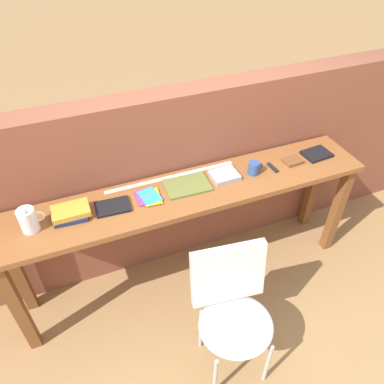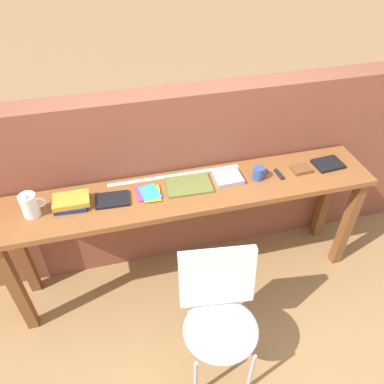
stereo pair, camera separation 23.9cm
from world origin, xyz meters
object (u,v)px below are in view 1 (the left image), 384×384
object	(u,v)px
book_stack_leftmost	(71,213)
leather_journal_brown	(293,161)
book_open_centre	(187,185)
book_repair_rightmost	(317,154)
pitcher_white	(29,220)
multitool_folded	(273,168)
pamphlet_pile_colourful	(149,197)
chair_white_moulded	(233,308)
mug	(254,168)
magazine_cycling	(113,207)

from	to	relation	value
book_stack_leftmost	leather_journal_brown	world-z (taller)	book_stack_leftmost
book_open_centre	book_repair_rightmost	world-z (taller)	book_repair_rightmost
pitcher_white	multitool_folded	xyz separation A→B (m)	(1.60, -0.00, -0.07)
pamphlet_pile_colourful	leather_journal_brown	world-z (taller)	leather_journal_brown
pamphlet_pile_colourful	book_open_centre	xyz separation A→B (m)	(0.26, 0.02, 0.00)
book_stack_leftmost	pamphlet_pile_colourful	size ratio (longest dim) A/B	1.21
chair_white_moulded	mug	world-z (taller)	mug
chair_white_moulded	leather_journal_brown	xyz separation A→B (m)	(0.80, 0.71, 0.37)
chair_white_moulded	mug	distance (m)	0.93
multitool_folded	book_repair_rightmost	bearing A→B (deg)	3.22
pitcher_white	magazine_cycling	xyz separation A→B (m)	(0.48, 0.01, -0.07)
magazine_cycling	pamphlet_pile_colourful	world-z (taller)	magazine_cycling
pitcher_white	mug	distance (m)	1.45
magazine_cycling	pitcher_white	bearing A→B (deg)	-175.67
book_stack_leftmost	book_repair_rightmost	bearing A→B (deg)	-0.24
chair_white_moulded	pamphlet_pile_colourful	world-z (taller)	pamphlet_pile_colourful
leather_journal_brown	book_stack_leftmost	bearing A→B (deg)	176.12
book_open_centre	pitcher_white	bearing A→B (deg)	-175.84
leather_journal_brown	mug	bearing A→B (deg)	178.49
book_open_centre	leather_journal_brown	bearing A→B (deg)	0.35
chair_white_moulded	multitool_folded	bearing A→B (deg)	48.06
pitcher_white	mug	world-z (taller)	pitcher_white
multitool_folded	mug	bearing A→B (deg)	179.52
pitcher_white	book_open_centre	xyz separation A→B (m)	(0.98, 0.03, -0.07)
mug	leather_journal_brown	bearing A→B (deg)	1.70
pamphlet_pile_colourful	leather_journal_brown	distance (m)	1.06
magazine_cycling	leather_journal_brown	size ratio (longest dim) A/B	1.63
book_stack_leftmost	leather_journal_brown	distance (m)	1.55
multitool_folded	book_repair_rightmost	xyz separation A→B (m)	(0.38, 0.02, 0.00)
magazine_cycling	leather_journal_brown	bearing A→B (deg)	3.19
book_stack_leftmost	multitool_folded	xyz separation A→B (m)	(1.38, -0.03, -0.02)
book_stack_leftmost	book_open_centre	bearing A→B (deg)	0.61
pamphlet_pile_colourful	multitool_folded	distance (m)	0.89
chair_white_moulded	pitcher_white	world-z (taller)	pitcher_white
mug	book_repair_rightmost	xyz separation A→B (m)	(0.53, 0.02, -0.03)
pamphlet_pile_colourful	multitool_folded	xyz separation A→B (m)	(0.89, -0.02, 0.00)
pamphlet_pile_colourful	mug	distance (m)	0.74
pitcher_white	book_repair_rightmost	world-z (taller)	pitcher_white
leather_journal_brown	book_repair_rightmost	distance (m)	0.21
leather_journal_brown	book_open_centre	bearing A→B (deg)	174.91
chair_white_moulded	multitool_folded	xyz separation A→B (m)	(0.63, 0.70, 0.36)
book_stack_leftmost	magazine_cycling	distance (m)	0.25
pitcher_white	book_stack_leftmost	world-z (taller)	pitcher_white
chair_white_moulded	magazine_cycling	xyz separation A→B (m)	(-0.50, 0.71, 0.36)
chair_white_moulded	book_stack_leftmost	world-z (taller)	book_stack_leftmost
pitcher_white	multitool_folded	bearing A→B (deg)	-0.14
pamphlet_pile_colourful	book_open_centre	distance (m)	0.26
pamphlet_pile_colourful	book_repair_rightmost	distance (m)	1.27
book_stack_leftmost	pamphlet_pile_colourful	world-z (taller)	book_stack_leftmost
multitool_folded	book_repair_rightmost	distance (m)	0.38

